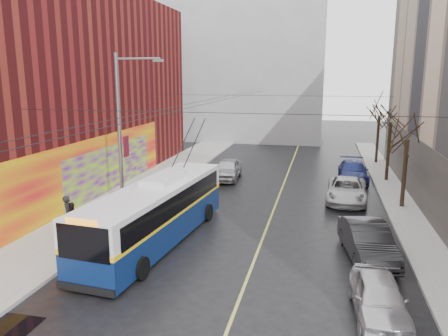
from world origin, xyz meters
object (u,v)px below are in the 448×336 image
object	(u,v)px
tree_near	(409,126)
following_car	(227,169)
streetlight_pole	(122,134)
parked_car_a	(379,298)
parked_car_d	(353,171)
tree_mid	(391,112)
parked_car_c	(347,190)
pedestrian_b	(73,218)
pedestrian_c	(131,198)
tree_far	(380,107)
parked_car_b	(367,241)
trolleybus	(156,212)
pedestrian_a	(68,215)

from	to	relation	value
tree_near	following_car	xyz separation A→B (m)	(-11.92, 5.15, -4.19)
streetlight_pole	parked_car_a	size ratio (longest dim) A/B	2.20
parked_car_d	following_car	xyz separation A→B (m)	(-9.45, -1.44, 0.02)
tree_mid	parked_car_c	distance (m)	8.28
tree_mid	pedestrian_b	bearing A→B (deg)	-137.13
pedestrian_b	pedestrian_c	world-z (taller)	pedestrian_b
streetlight_pole	tree_far	distance (m)	25.09
tree_mid	parked_car_b	distance (m)	15.99
streetlight_pole	parked_car_a	xyz separation A→B (m)	(12.34, -7.07, -4.15)
parked_car_c	pedestrian_b	xyz separation A→B (m)	(-13.56, -9.40, 0.21)
tree_mid	parked_car_b	xyz separation A→B (m)	(-2.73, -15.12, -4.46)
trolleybus	parked_car_d	bearing A→B (deg)	61.93
streetlight_pole	parked_car_b	xyz separation A→B (m)	(12.41, -2.12, -4.05)
tree_near	pedestrian_a	distance (m)	19.41
parked_car_d	following_car	size ratio (longest dim) A/B	1.14
tree_far	pedestrian_c	xyz separation A→B (m)	(-15.50, -18.57, -4.23)
tree_near	pedestrian_c	bearing A→B (deg)	-163.56
tree_far	trolleybus	size ratio (longest dim) A/B	0.56
tree_far	following_car	size ratio (longest dim) A/B	1.43
streetlight_pole	tree_far	bearing A→B (deg)	52.88
following_car	pedestrian_c	bearing A→B (deg)	-111.63
parked_car_a	following_car	distance (m)	20.38
tree_mid	following_car	world-z (taller)	tree_mid
tree_far	pedestrian_b	distance (m)	28.41
parked_car_b	tree_near	bearing A→B (deg)	61.76
parked_car_a	parked_car_d	bearing A→B (deg)	85.91
trolleybus	pedestrian_c	distance (m)	4.97
streetlight_pole	tree_far	world-z (taller)	streetlight_pole
tree_mid	parked_car_b	world-z (taller)	tree_mid
pedestrian_b	pedestrian_a	bearing A→B (deg)	132.31
parked_car_a	pedestrian_b	bearing A→B (deg)	158.94
following_car	pedestrian_a	bearing A→B (deg)	-111.52
streetlight_pole	parked_car_b	size ratio (longest dim) A/B	1.87
parked_car_a	pedestrian_b	world-z (taller)	pedestrian_b
parked_car_a	parked_car_b	distance (m)	4.96
tree_far	tree_near	bearing A→B (deg)	-90.00
parked_car_a	parked_car_b	bearing A→B (deg)	86.06
parked_car_d	parked_car_b	bearing A→B (deg)	-90.93
trolleybus	parked_car_c	xyz separation A→B (m)	(9.20, 9.25, -0.79)
pedestrian_c	parked_car_a	bearing A→B (deg)	-171.50
tree_far	parked_car_b	size ratio (longest dim) A/B	1.36
following_car	pedestrian_a	xyz separation A→B (m)	(-5.04, -13.77, 0.33)
parked_car_c	parked_car_d	xyz separation A→B (m)	(0.73, 5.75, 0.02)
tree_mid	parked_car_a	distance (m)	20.77
parked_car_a	following_car	world-z (taller)	following_car
parked_car_b	pedestrian_b	bearing A→B (deg)	172.17
tree_near	trolleybus	distance (m)	15.38
tree_far	parked_car_c	bearing A→B (deg)	-103.67
trolleybus	following_car	xyz separation A→B (m)	(0.48, 13.56, -0.74)
trolleybus	pedestrian_a	xyz separation A→B (m)	(-4.56, -0.21, -0.40)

